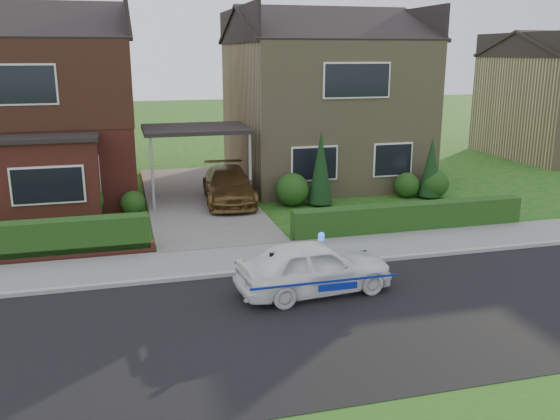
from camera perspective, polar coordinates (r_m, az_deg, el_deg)
name	(u,v)px	position (r m, az deg, el deg)	size (l,w,h in m)	color
ground	(269,328)	(12.17, -1.05, -11.33)	(120.00, 120.00, 0.00)	#164913
road	(269,328)	(12.17, -1.05, -11.33)	(60.00, 6.00, 0.02)	black
kerb	(240,273)	(14.88, -3.90, -6.07)	(60.00, 0.16, 0.12)	#9E9993
sidewalk	(232,260)	(15.85, -4.64, -4.79)	(60.00, 2.00, 0.10)	slate
driveway	(198,199)	(22.40, -7.86, 1.03)	(3.80, 12.00, 0.12)	#666059
house_left	(33,95)	(24.76, -22.69, 10.16)	(7.50, 9.53, 7.25)	brown
house_right	(321,94)	(26.05, 3.96, 11.10)	(7.50, 8.06, 7.25)	#8E7D57
carport_link	(196,130)	(21.88, -8.09, 7.62)	(3.80, 3.00, 2.77)	black
dwarf_wall	(4,259)	(17.03, -25.05, -4.33)	(7.70, 0.25, 0.36)	brown
hedge_left	(6,264)	(17.23, -24.91, -4.73)	(7.50, 0.55, 0.90)	#183D13
hedge_right	(409,232)	(18.82, 12.28, -2.05)	(7.50, 0.55, 0.80)	#183D13
shrub_left_mid	(83,201)	(20.50, -18.45, 0.82)	(1.32, 1.32, 1.32)	#183D13
shrub_left_near	(133,203)	(20.80, -13.96, 0.67)	(0.84, 0.84, 0.84)	#183D13
shrub_right_near	(292,189)	(21.37, 1.19, 1.99)	(1.20, 1.20, 1.20)	#183D13
shrub_right_mid	(407,185)	(23.16, 12.12, 2.37)	(0.96, 0.96, 0.96)	#183D13
shrub_right_far	(435,184)	(23.36, 14.65, 2.47)	(1.08, 1.08, 1.08)	#183D13
conifer_a	(321,170)	(21.33, 3.93, 3.85)	(0.90, 0.90, 2.60)	black
conifer_b	(431,169)	(23.15, 14.31, 3.80)	(0.90, 0.90, 2.20)	black
police_car	(314,268)	(13.65, 3.30, -5.55)	(3.32, 3.74, 1.39)	white
driveway_car	(229,185)	(21.53, -4.98, 2.40)	(1.72, 4.23, 1.23)	brown
potted_plant_b	(62,236)	(17.67, -20.27, -2.40)	(0.36, 0.44, 0.81)	gray
potted_plant_c	(2,216)	(20.54, -25.17, -0.54)	(0.46, 0.46, 0.81)	gray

